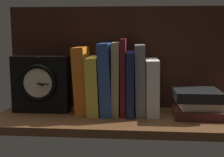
% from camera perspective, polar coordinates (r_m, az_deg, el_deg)
% --- Properties ---
extents(ground_plane, '(0.78, 0.27, 0.03)m').
position_cam_1_polar(ground_plane, '(0.96, 1.11, -7.98)').
color(ground_plane, brown).
extents(back_panel, '(0.78, 0.01, 0.35)m').
position_cam_1_polar(back_panel, '(1.05, 1.61, 4.01)').
color(back_panel, black).
rests_on(back_panel, ground_plane).
extents(book_orange_pandolfini, '(0.05, 0.12, 0.22)m').
position_cam_1_polar(book_orange_pandolfini, '(0.99, -5.75, -0.26)').
color(book_orange_pandolfini, orange).
rests_on(book_orange_pandolfini, ground_plane).
extents(book_yellow_seinlanguage, '(0.04, 0.15, 0.19)m').
position_cam_1_polar(book_yellow_seinlanguage, '(0.99, -3.37, -1.22)').
color(book_yellow_seinlanguage, gold).
rests_on(book_yellow_seinlanguage, ground_plane).
extents(book_blue_modern, '(0.05, 0.15, 0.23)m').
position_cam_1_polar(book_blue_modern, '(0.98, -1.08, 0.05)').
color(book_blue_modern, '#2D4C8E').
rests_on(book_blue_modern, ground_plane).
extents(book_tan_shortstories, '(0.02, 0.13, 0.23)m').
position_cam_1_polar(book_tan_shortstories, '(0.98, 0.83, 0.10)').
color(book_tan_shortstories, tan).
rests_on(book_tan_shortstories, ground_plane).
extents(book_maroon_dawkins, '(0.02, 0.13, 0.24)m').
position_cam_1_polar(book_maroon_dawkins, '(0.97, 2.23, 0.41)').
color(book_maroon_dawkins, maroon).
rests_on(book_maroon_dawkins, ground_plane).
extents(book_navy_bierce, '(0.03, 0.16, 0.20)m').
position_cam_1_polar(book_navy_bierce, '(0.98, 3.61, -0.81)').
color(book_navy_bierce, '#192147').
rests_on(book_navy_bierce, ground_plane).
extents(book_gray_chess, '(0.04, 0.13, 0.23)m').
position_cam_1_polar(book_gray_chess, '(0.97, 5.43, -0.17)').
color(book_gray_chess, gray).
rests_on(book_gray_chess, ground_plane).
extents(book_white_catcher, '(0.04, 0.14, 0.18)m').
position_cam_1_polar(book_white_catcher, '(0.98, 7.70, -1.57)').
color(book_white_catcher, silver).
rests_on(book_white_catcher, ground_plane).
extents(framed_clock, '(0.19, 0.07, 0.19)m').
position_cam_1_polar(framed_clock, '(1.02, -13.45, -0.98)').
color(framed_clock, black).
rests_on(framed_clock, ground_plane).
extents(book_stack_side, '(0.17, 0.14, 0.09)m').
position_cam_1_polar(book_stack_side, '(0.98, 16.38, -4.63)').
color(book_stack_side, '#471E19').
rests_on(book_stack_side, ground_plane).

